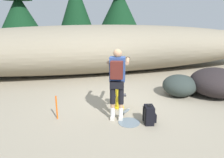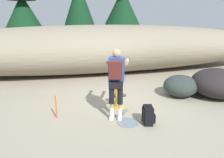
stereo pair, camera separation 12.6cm
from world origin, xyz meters
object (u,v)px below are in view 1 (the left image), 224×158
(boulder_large, at_px, (179,85))
(survey_stake, at_px, (57,108))
(utility_worker, at_px, (117,76))
(boulder_small, at_px, (182,82))
(fire_hydrant, at_px, (119,97))
(boulder_mid, at_px, (216,82))
(spare_backpack, at_px, (149,115))

(boulder_large, relative_size, survey_stake, 1.78)
(utility_worker, distance_m, boulder_large, 2.67)
(utility_worker, height_order, survey_stake, utility_worker)
(boulder_small, height_order, survey_stake, survey_stake)
(fire_hydrant, height_order, survey_stake, fire_hydrant)
(boulder_mid, bearing_deg, boulder_large, 164.33)
(boulder_mid, bearing_deg, boulder_small, 127.65)
(boulder_small, bearing_deg, spare_backpack, -135.72)
(fire_hydrant, distance_m, survey_stake, 1.68)
(spare_backpack, relative_size, survey_stake, 0.78)
(survey_stake, bearing_deg, fire_hydrant, 9.67)
(utility_worker, height_order, boulder_mid, utility_worker)
(fire_hydrant, height_order, boulder_mid, boulder_mid)
(fire_hydrant, height_order, spare_backpack, fire_hydrant)
(fire_hydrant, distance_m, utility_worker, 0.99)
(boulder_large, relative_size, boulder_small, 1.25)
(spare_backpack, height_order, survey_stake, survey_stake)
(utility_worker, bearing_deg, fire_hydrant, -0.17)
(boulder_large, distance_m, boulder_small, 0.69)
(utility_worker, height_order, boulder_small, utility_worker)
(boulder_mid, distance_m, boulder_small, 1.07)
(boulder_large, xyz_separation_m, boulder_small, (0.43, 0.53, -0.09))
(spare_backpack, relative_size, boulder_mid, 0.30)
(spare_backpack, xyz_separation_m, boulder_small, (2.10, 2.05, 0.03))
(utility_worker, xyz_separation_m, survey_stake, (-1.44, 0.31, -0.79))
(survey_stake, bearing_deg, boulder_small, 17.08)
(boulder_small, bearing_deg, fire_hydrant, -158.39)
(spare_backpack, xyz_separation_m, boulder_mid, (2.74, 1.22, 0.23))
(fire_hydrant, bearing_deg, spare_backpack, -66.85)
(spare_backpack, bearing_deg, boulder_mid, 33.87)
(boulder_mid, bearing_deg, survey_stake, -174.60)
(utility_worker, relative_size, boulder_mid, 1.09)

